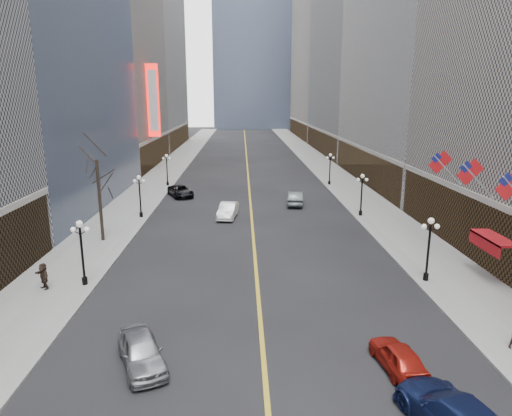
{
  "coord_description": "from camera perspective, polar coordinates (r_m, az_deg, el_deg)",
  "views": [
    {
      "loc": [
        -1.0,
        0.6,
        12.62
      ],
      "look_at": [
        -0.43,
        18.89,
        8.15
      ],
      "focal_mm": 32.0,
      "sensor_mm": 36.0,
      "label": 1
    }
  ],
  "objects": [
    {
      "name": "sidewalk_east",
      "position": [
        72.11,
        10.27,
        3.48
      ],
      "size": [
        6.0,
        230.0,
        0.15
      ],
      "primitive_type": "cube",
      "color": "gray",
      "rests_on": "ground"
    },
    {
      "name": "sidewalk_west",
      "position": [
        71.72,
        -12.22,
        3.33
      ],
      "size": [
        6.0,
        230.0,
        0.15
      ],
      "primitive_type": "cube",
      "color": "gray",
      "rests_on": "ground"
    },
    {
      "name": "lane_line",
      "position": [
        80.41,
        -1.05,
        4.69
      ],
      "size": [
        0.25,
        200.0,
        0.02
      ],
      "primitive_type": "cube",
      "color": "gold",
      "rests_on": "ground"
    },
    {
      "name": "bldg_east_c",
      "position": [
        110.44,
        15.35,
        19.27
      ],
      "size": [
        26.6,
        40.6,
        48.8
      ],
      "color": "#959598",
      "rests_on": "ground"
    },
    {
      "name": "bldg_east_d",
      "position": [
        152.72,
        10.59,
        20.48
      ],
      "size": [
        26.6,
        46.6,
        62.8
      ],
      "color": "#B3A494",
      "rests_on": "ground"
    },
    {
      "name": "bldg_west_c",
      "position": [
        91.97,
        -21.51,
        20.68
      ],
      "size": [
        26.6,
        30.6,
        50.8
      ],
      "color": "#B3A494",
      "rests_on": "ground"
    },
    {
      "name": "streetlamp_east_1",
      "position": [
        33.51,
        20.82,
        -4.06
      ],
      "size": [
        1.26,
        0.44,
        4.52
      ],
      "color": "black",
      "rests_on": "sidewalk_east"
    },
    {
      "name": "streetlamp_east_2",
      "position": [
        50.05,
        13.08,
        2.17
      ],
      "size": [
        1.26,
        0.44,
        4.52
      ],
      "color": "black",
      "rests_on": "sidewalk_east"
    },
    {
      "name": "streetlamp_east_3",
      "position": [
        67.35,
        9.23,
        5.25
      ],
      "size": [
        1.26,
        0.44,
        4.52
      ],
      "color": "black",
      "rests_on": "sidewalk_east"
    },
    {
      "name": "streetlamp_west_1",
      "position": [
        32.8,
        -20.98,
        -4.46
      ],
      "size": [
        1.26,
        0.44,
        4.52
      ],
      "color": "black",
      "rests_on": "sidewalk_west"
    },
    {
      "name": "streetlamp_west_2",
      "position": [
        49.58,
        -14.33,
        1.99
      ],
      "size": [
        1.26,
        0.44,
        4.52
      ],
      "color": "black",
      "rests_on": "sidewalk_west"
    },
    {
      "name": "streetlamp_west_3",
      "position": [
        67.0,
        -11.08,
        5.12
      ],
      "size": [
        1.26,
        0.44,
        4.52
      ],
      "color": "black",
      "rests_on": "sidewalk_west"
    },
    {
      "name": "flag_4",
      "position": [
        35.79,
        25.42,
        3.82
      ],
      "size": [
        2.87,
        0.12,
        2.87
      ],
      "color": "#B2B2B7",
      "rests_on": "ground"
    },
    {
      "name": "flag_5",
      "position": [
        40.25,
        22.24,
        5.09
      ],
      "size": [
        2.87,
        0.12,
        2.87
      ],
      "color": "#B2B2B7",
      "rests_on": "ground"
    },
    {
      "name": "awning_c",
      "position": [
        35.33,
        27.32,
        -3.52
      ],
      "size": [
        1.4,
        4.0,
        0.93
      ],
      "color": "maroon",
      "rests_on": "ground"
    },
    {
      "name": "theatre_marquee",
      "position": [
        80.79,
        -12.72,
        12.95
      ],
      "size": [
        2.0,
        0.55,
        12.0
      ],
      "color": "red",
      "rests_on": "ground"
    },
    {
      "name": "tree_west_far",
      "position": [
        41.83,
        -19.2,
        4.18
      ],
      "size": [
        3.6,
        3.6,
        7.92
      ],
      "color": "#2D231C",
      "rests_on": "sidewalk_west"
    },
    {
      "name": "car_nb_near",
      "position": [
        23.53,
        -14.16,
        -16.95
      ],
      "size": [
        3.46,
        4.93,
        1.56
      ],
      "primitive_type": "imported",
      "rotation": [
        0.0,
        0.0,
        0.39
      ],
      "color": "#919398",
      "rests_on": "ground"
    },
    {
      "name": "car_nb_mid",
      "position": [
        48.88,
        -3.53,
        -0.3
      ],
      "size": [
        2.35,
        5.04,
        1.6
      ],
      "primitive_type": "imported",
      "rotation": [
        0.0,
        0.0,
        -0.14
      ],
      "color": "white",
      "rests_on": "ground"
    },
    {
      "name": "car_nb_far",
      "position": [
        60.02,
        -9.41,
        2.11
      ],
      "size": [
        4.28,
        5.81,
        1.47
      ],
      "primitive_type": "imported",
      "rotation": [
        0.0,
        0.0,
        0.4
      ],
      "color": "black",
      "rests_on": "ground"
    },
    {
      "name": "car_sb_mid",
      "position": [
        23.66,
        17.34,
        -17.29
      ],
      "size": [
        2.11,
        4.12,
        1.34
      ],
      "primitive_type": "imported",
      "rotation": [
        0.0,
        0.0,
        3.28
      ],
      "color": "maroon",
      "rests_on": "ground"
    },
    {
      "name": "car_sb_far",
      "position": [
        54.77,
        4.94,
        1.23
      ],
      "size": [
        2.32,
        5.17,
        1.65
      ],
      "primitive_type": "imported",
      "rotation": [
        0.0,
        0.0,
        3.02
      ],
      "color": "#414648",
      "rests_on": "ground"
    },
    {
      "name": "ped_west_far",
      "position": [
        33.72,
        -25.02,
        -7.7
      ],
      "size": [
        1.52,
        1.5,
        1.79
      ],
      "primitive_type": "imported",
      "rotation": [
        0.0,
        0.0,
        -0.77
      ],
      "color": "#2D2019",
      "rests_on": "sidewalk_west"
    }
  ]
}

